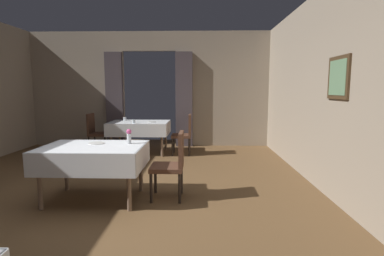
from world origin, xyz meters
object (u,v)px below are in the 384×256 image
(dining_table_mid, at_px, (93,153))
(chair_mid_right, at_px, (173,162))
(chair_far_right, at_px, (185,132))
(dining_table_far, at_px, (139,126))
(glass_far_b, at_px, (134,121))
(plate_mid_b, at_px, (97,143))
(plate_far_a, at_px, (152,122))
(glass_far_c, at_px, (125,119))
(chair_far_left, at_px, (96,131))
(flower_vase_mid, at_px, (129,136))

(dining_table_mid, bearing_deg, chair_mid_right, 4.68)
(chair_mid_right, height_order, chair_far_right, same)
(dining_table_far, xyz_separation_m, glass_far_b, (-0.06, -0.31, 0.14))
(chair_mid_right, height_order, plate_mid_b, chair_mid_right)
(plate_far_a, height_order, glass_far_c, glass_far_c)
(chair_mid_right, bearing_deg, chair_far_left, 125.46)
(dining_table_mid, xyz_separation_m, chair_far_right, (1.08, 2.87, -0.14))
(dining_table_far, bearing_deg, chair_far_right, -5.50)
(flower_vase_mid, bearing_deg, dining_table_mid, -157.98)
(plate_far_a, bearing_deg, chair_far_right, -3.68)
(glass_far_c, bearing_deg, dining_table_mid, -82.98)
(chair_far_right, bearing_deg, dining_table_far, 174.50)
(chair_far_right, xyz_separation_m, plate_mid_b, (-1.10, -2.70, 0.24))
(flower_vase_mid, distance_m, plate_far_a, 2.74)
(flower_vase_mid, xyz_separation_m, glass_far_c, (-0.85, 3.06, -0.07))
(dining_table_mid, distance_m, chair_far_right, 3.07)
(dining_table_far, height_order, flower_vase_mid, flower_vase_mid)
(chair_far_right, bearing_deg, glass_far_b, -169.58)
(dining_table_far, height_order, plate_far_a, plate_far_a)
(chair_mid_right, relative_size, glass_far_c, 11.62)
(chair_mid_right, relative_size, plate_far_a, 5.04)
(chair_mid_right, distance_m, flower_vase_mid, 0.71)
(plate_mid_b, xyz_separation_m, plate_far_a, (0.33, 2.75, 0.00))
(chair_far_right, relative_size, flower_vase_mid, 4.52)
(chair_far_left, xyz_separation_m, plate_far_a, (1.38, -0.16, 0.24))
(dining_table_mid, bearing_deg, glass_far_b, 91.03)
(flower_vase_mid, bearing_deg, chair_far_left, 117.57)
(plate_far_a, relative_size, glass_far_c, 2.30)
(dining_table_far, bearing_deg, plate_far_a, -10.04)
(chair_far_right, distance_m, flower_vase_mid, 2.78)
(dining_table_far, bearing_deg, chair_mid_right, -69.91)
(glass_far_b, bearing_deg, flower_vase_mid, -78.74)
(chair_far_left, bearing_deg, chair_mid_right, -54.54)
(flower_vase_mid, bearing_deg, glass_far_c, 105.43)
(dining_table_far, relative_size, glass_far_c, 17.29)
(dining_table_far, relative_size, chair_far_left, 1.49)
(chair_far_right, bearing_deg, plate_far_a, 176.32)
(chair_far_right, distance_m, glass_far_c, 1.56)
(plate_mid_b, xyz_separation_m, glass_far_c, (-0.39, 3.08, 0.03))
(glass_far_c, bearing_deg, plate_far_a, -24.57)
(plate_mid_b, distance_m, glass_far_c, 3.10)
(chair_far_left, bearing_deg, dining_table_far, -5.70)
(chair_far_left, bearing_deg, chair_far_right, -5.60)
(dining_table_far, relative_size, flower_vase_mid, 6.73)
(dining_table_mid, xyz_separation_m, glass_far_c, (-0.40, 3.24, 0.14))
(plate_mid_b, relative_size, glass_far_b, 2.49)
(flower_vase_mid, bearing_deg, dining_table_far, 98.91)
(dining_table_mid, height_order, dining_table_far, same)
(chair_mid_right, relative_size, chair_far_right, 1.00)
(dining_table_mid, height_order, plate_far_a, plate_far_a)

